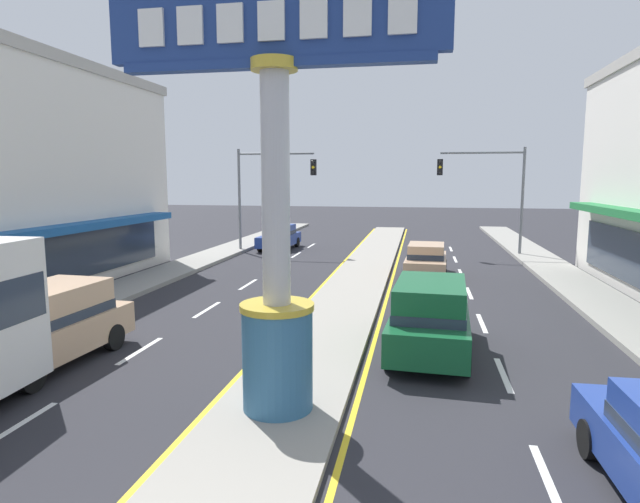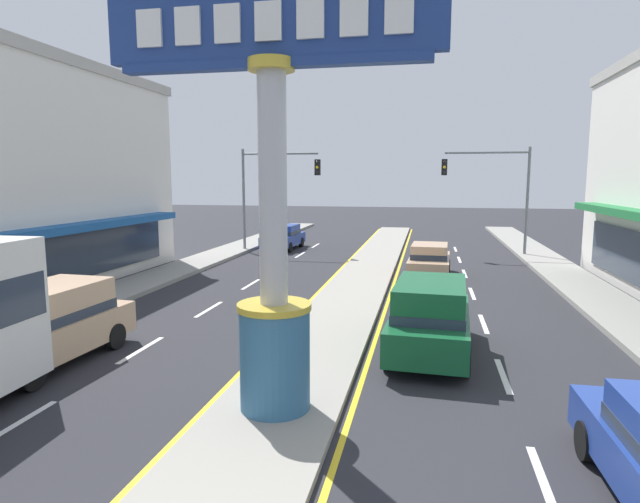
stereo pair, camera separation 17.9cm
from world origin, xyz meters
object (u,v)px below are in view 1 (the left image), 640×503
(traffic_light_right_side, at_px, (491,182))
(suv_near_left_lane, at_px, (430,316))
(traffic_light_left_side, at_px, (267,182))
(sedan_far_left_oncoming, at_px, (279,237))
(suv_far_right_lane, at_px, (46,325))
(sedan_kerb_right, at_px, (426,260))
(district_sign, at_px, (276,221))

(traffic_light_right_side, xyz_separation_m, suv_near_left_lane, (-3.59, -18.18, -3.26))
(traffic_light_left_side, height_order, sedan_far_left_oncoming, traffic_light_left_side)
(suv_far_right_lane, bearing_deg, traffic_light_right_side, 58.60)
(suv_near_left_lane, height_order, sedan_kerb_right, suv_near_left_lane)
(district_sign, height_order, traffic_light_right_side, district_sign)
(traffic_light_left_side, relative_size, sedan_far_left_oncoming, 1.42)
(district_sign, distance_m, sedan_kerb_right, 15.47)
(traffic_light_right_side, distance_m, suv_far_right_lane, 24.49)
(district_sign, bearing_deg, suv_far_right_lane, 165.52)
(suv_near_left_lane, bearing_deg, sedan_kerb_right, 89.99)
(traffic_light_right_side, relative_size, suv_near_left_lane, 1.32)
(traffic_light_left_side, relative_size, suv_far_right_lane, 1.32)
(traffic_light_left_side, distance_m, suv_far_right_lane, 20.00)
(traffic_light_left_side, bearing_deg, sedan_far_left_oncoming, 79.81)
(traffic_light_left_side, distance_m, suv_near_left_lane, 19.83)
(traffic_light_right_side, relative_size, suv_far_right_lane, 1.32)
(traffic_light_right_side, distance_m, suv_near_left_lane, 18.81)
(traffic_light_right_side, xyz_separation_m, sedan_far_left_oncoming, (-12.65, 0.61, -3.46))
(traffic_light_left_side, height_order, traffic_light_right_side, same)
(district_sign, bearing_deg, suv_near_left_lane, 55.20)
(suv_far_right_lane, distance_m, sedan_far_left_oncoming, 21.33)
(suv_far_right_lane, xyz_separation_m, sedan_kerb_right, (9.06, 13.32, -0.20))
(sedan_far_left_oncoming, bearing_deg, suv_far_right_lane, -90.00)
(suv_far_right_lane, height_order, sedan_far_left_oncoming, suv_far_right_lane)
(sedan_far_left_oncoming, bearing_deg, traffic_light_left_side, -100.19)
(traffic_light_left_side, xyz_separation_m, sedan_kerb_right, (9.35, -6.41, -3.46))
(district_sign, relative_size, traffic_light_right_side, 1.24)
(traffic_light_left_side, bearing_deg, traffic_light_right_side, 4.39)
(traffic_light_right_side, height_order, sedan_kerb_right, traffic_light_right_side)
(district_sign, xyz_separation_m, suv_near_left_lane, (2.88, 4.14, -2.72))
(suv_far_right_lane, height_order, sedan_kerb_right, suv_far_right_lane)
(district_sign, relative_size, suv_near_left_lane, 1.64)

